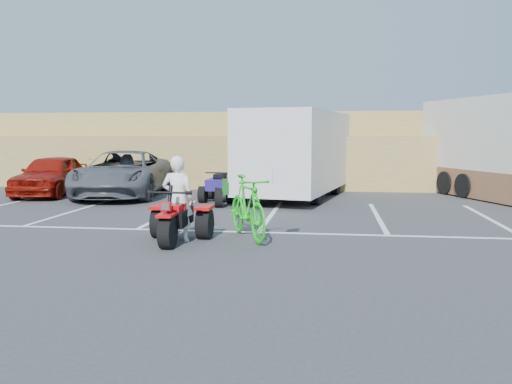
# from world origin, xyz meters

# --- Properties ---
(ground) EXTENTS (100.00, 100.00, 0.00)m
(ground) POSITION_xyz_m (0.00, 0.00, 0.00)
(ground) COLOR #373739
(ground) RESTS_ON ground
(parking_stripes) EXTENTS (28.00, 5.16, 0.01)m
(parking_stripes) POSITION_xyz_m (0.87, 4.07, 0.00)
(parking_stripes) COLOR white
(parking_stripes) RESTS_ON ground
(grass_embankment) EXTENTS (40.00, 8.50, 3.10)m
(grass_embankment) POSITION_xyz_m (0.00, 15.48, 1.42)
(grass_embankment) COLOR olive
(grass_embankment) RESTS_ON ground
(red_trike_atv) EXTENTS (1.24, 1.64, 1.06)m
(red_trike_atv) POSITION_xyz_m (-1.43, 1.09, 0.00)
(red_trike_atv) COLOR red
(red_trike_atv) RESTS_ON ground
(rider) EXTENTS (0.62, 0.41, 1.68)m
(rider) POSITION_xyz_m (-1.43, 1.24, 0.84)
(rider) COLOR white
(rider) RESTS_ON ground
(green_dirt_bike) EXTENTS (1.49, 2.16, 1.27)m
(green_dirt_bike) POSITION_xyz_m (-0.13, 1.71, 0.64)
(green_dirt_bike) COLOR #14BF19
(green_dirt_bike) RESTS_ON ground
(grey_pickup) EXTENTS (3.20, 5.77, 1.53)m
(grey_pickup) POSITION_xyz_m (-5.42, 8.52, 0.76)
(grey_pickup) COLOR #4C4F54
(grey_pickup) RESTS_ON ground
(red_car) EXTENTS (2.09, 4.23, 1.39)m
(red_car) POSITION_xyz_m (-7.97, 8.46, 0.69)
(red_car) COLOR maroon
(red_car) RESTS_ON ground
(cargo_trailer) EXTENTS (3.53, 6.36, 2.80)m
(cargo_trailer) POSITION_xyz_m (0.40, 8.79, 1.52)
(cargo_trailer) COLOR silver
(cargo_trailer) RESTS_ON ground
(quad_atv_blue) EXTENTS (1.11, 1.47, 0.96)m
(quad_atv_blue) POSITION_xyz_m (-1.92, 7.64, 0.00)
(quad_atv_blue) COLOR navy
(quad_atv_blue) RESTS_ON ground
(quad_atv_green) EXTENTS (1.42, 1.72, 0.99)m
(quad_atv_green) POSITION_xyz_m (-1.31, 6.75, 0.00)
(quad_atv_green) COLOR #135519
(quad_atv_green) RESTS_ON ground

